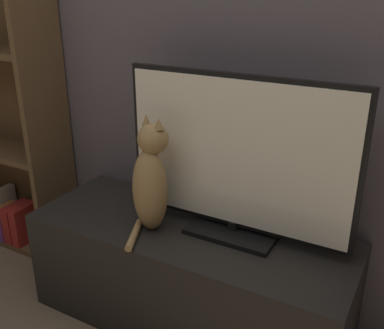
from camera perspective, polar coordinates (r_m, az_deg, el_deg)
The scene contains 5 objects.
wall_back at distance 1.85m, azimuth 4.24°, elevation 19.34°, with size 4.80×0.05×2.60m.
tv_stand at distance 1.97m, azimuth -0.41°, elevation -13.94°, with size 1.34×0.50×0.46m.
tv at distance 1.69m, azimuth 5.66°, elevation 0.53°, with size 0.91×0.21×0.63m.
cat at distance 1.76m, azimuth -5.23°, elevation -2.07°, with size 0.17×0.29×0.47m.
bookshelf at distance 2.64m, azimuth -22.94°, elevation 5.34°, with size 0.77×0.28×1.62m.
Camera 1 is at (0.79, -0.45, 1.39)m, focal length 42.00 mm.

